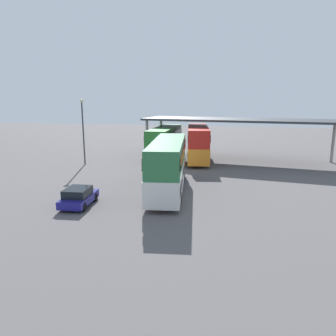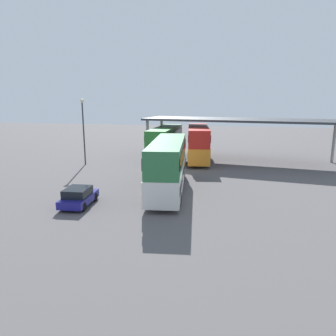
% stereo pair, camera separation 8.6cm
% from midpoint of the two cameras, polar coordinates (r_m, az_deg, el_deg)
% --- Properties ---
extents(ground_plane, '(140.00, 140.00, 0.00)m').
position_cam_midpoint_polar(ground_plane, '(23.68, 0.66, -6.41)').
color(ground_plane, '#555253').
extents(double_decker_main, '(3.72, 11.57, 4.27)m').
position_cam_midpoint_polar(double_decker_main, '(26.20, -0.09, 0.73)').
color(double_decker_main, silver).
rests_on(double_decker_main, ground_plane).
extents(parked_hatchback, '(2.00, 3.75, 1.35)m').
position_cam_midpoint_polar(parked_hatchback, '(23.96, -15.81, -4.97)').
color(parked_hatchback, navy).
rests_on(parked_hatchback, ground_plane).
extents(double_decker_near_canopy, '(2.62, 11.14, 4.08)m').
position_cam_midpoint_polar(double_decker_near_canopy, '(40.52, -0.60, 4.70)').
color(double_decker_near_canopy, silver).
rests_on(double_decker_near_canopy, ground_plane).
extents(double_decker_mid_row, '(3.84, 11.07, 4.23)m').
position_cam_midpoint_polar(double_decker_mid_row, '(39.98, 5.28, 4.66)').
color(double_decker_mid_row, orange).
rests_on(double_decker_mid_row, ground_plane).
extents(depot_canopy, '(23.96, 9.48, 5.19)m').
position_cam_midpoint_polar(depot_canopy, '(40.29, 12.41, 8.17)').
color(depot_canopy, '#33353A').
rests_on(depot_canopy, ground_plane).
extents(lamppost_tall, '(0.44, 0.44, 7.59)m').
position_cam_midpoint_polar(lamppost_tall, '(38.23, -15.06, 7.68)').
color(lamppost_tall, '#33353A').
rests_on(lamppost_tall, ground_plane).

